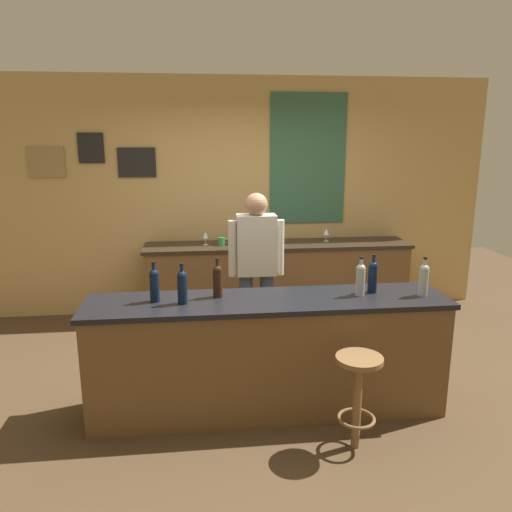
% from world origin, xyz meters
% --- Properties ---
extents(ground_plane, '(10.00, 10.00, 0.00)m').
position_xyz_m(ground_plane, '(0.00, 0.00, 0.00)').
color(ground_plane, '#4C3823').
extents(back_wall, '(6.00, 0.09, 2.80)m').
position_xyz_m(back_wall, '(0.01, 2.03, 1.42)').
color(back_wall, tan).
rests_on(back_wall, ground_plane).
extents(bar_counter, '(2.75, 0.60, 0.92)m').
position_xyz_m(bar_counter, '(0.00, -0.40, 0.46)').
color(bar_counter, brown).
rests_on(bar_counter, ground_plane).
extents(side_counter, '(3.09, 0.56, 0.90)m').
position_xyz_m(side_counter, '(0.40, 1.65, 0.45)').
color(side_counter, brown).
rests_on(side_counter, ground_plane).
extents(bartender, '(0.52, 0.21, 1.62)m').
position_xyz_m(bartender, '(0.01, 0.51, 0.94)').
color(bartender, '#384766').
rests_on(bartender, ground_plane).
extents(bar_stool, '(0.32, 0.32, 0.68)m').
position_xyz_m(bar_stool, '(0.54, -0.97, 0.46)').
color(bar_stool, brown).
rests_on(bar_stool, ground_plane).
extents(wine_bottle_a, '(0.07, 0.07, 0.31)m').
position_xyz_m(wine_bottle_a, '(-0.84, -0.36, 1.06)').
color(wine_bottle_a, black).
rests_on(wine_bottle_a, bar_counter).
extents(wine_bottle_b, '(0.07, 0.07, 0.31)m').
position_xyz_m(wine_bottle_b, '(-0.64, -0.43, 1.06)').
color(wine_bottle_b, black).
rests_on(wine_bottle_b, bar_counter).
extents(wine_bottle_c, '(0.07, 0.07, 0.31)m').
position_xyz_m(wine_bottle_c, '(-0.38, -0.31, 1.06)').
color(wine_bottle_c, black).
rests_on(wine_bottle_c, bar_counter).
extents(wine_bottle_d, '(0.07, 0.07, 0.31)m').
position_xyz_m(wine_bottle_d, '(0.71, -0.39, 1.06)').
color(wine_bottle_d, '#999E99').
rests_on(wine_bottle_d, bar_counter).
extents(wine_bottle_e, '(0.07, 0.07, 0.31)m').
position_xyz_m(wine_bottle_e, '(0.83, -0.33, 1.06)').
color(wine_bottle_e, black).
rests_on(wine_bottle_e, bar_counter).
extents(wine_bottle_f, '(0.07, 0.07, 0.31)m').
position_xyz_m(wine_bottle_f, '(1.19, -0.46, 1.06)').
color(wine_bottle_f, '#999E99').
rests_on(wine_bottle_f, bar_counter).
extents(wine_glass_a, '(0.07, 0.07, 0.16)m').
position_xyz_m(wine_glass_a, '(-0.44, 1.68, 1.01)').
color(wine_glass_a, silver).
rests_on(wine_glass_a, side_counter).
extents(wine_glass_b, '(0.07, 0.07, 0.16)m').
position_xyz_m(wine_glass_b, '(0.32, 1.57, 1.01)').
color(wine_glass_b, silver).
rests_on(wine_glass_b, side_counter).
extents(wine_glass_c, '(0.07, 0.07, 0.16)m').
position_xyz_m(wine_glass_c, '(0.99, 1.72, 1.01)').
color(wine_glass_c, silver).
rests_on(wine_glass_c, side_counter).
extents(coffee_mug, '(0.12, 0.08, 0.09)m').
position_xyz_m(coffee_mug, '(-0.26, 1.63, 0.95)').
color(coffee_mug, '#338C4C').
rests_on(coffee_mug, side_counter).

